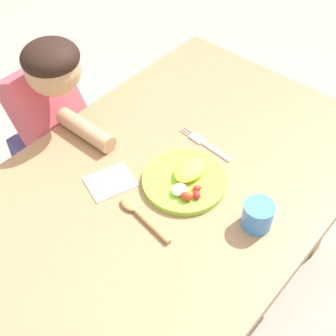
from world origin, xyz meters
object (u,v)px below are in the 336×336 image
spoon (139,214)px  person (54,144)px  fork (206,144)px  plate (185,179)px  drinking_cup (258,215)px

spoon → person: (0.12, 0.53, -0.17)m
fork → plate: bearing=111.3°
fork → person: bearing=27.0°
plate → fork: (0.16, 0.05, -0.01)m
person → fork: bearing=112.7°
spoon → person: bearing=-4.1°
plate → drinking_cup: drinking_cup is taller
person → drinking_cup: bearing=94.6°
fork → drinking_cup: (-0.15, -0.28, 0.03)m
plate → person: (-0.05, 0.55, -0.17)m
plate → drinking_cup: 0.23m
plate → drinking_cup: size_ratio=2.96×
plate → person: 0.58m
drinking_cup → person: (-0.06, 0.78, -0.20)m
spoon → person: size_ratio=0.20×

